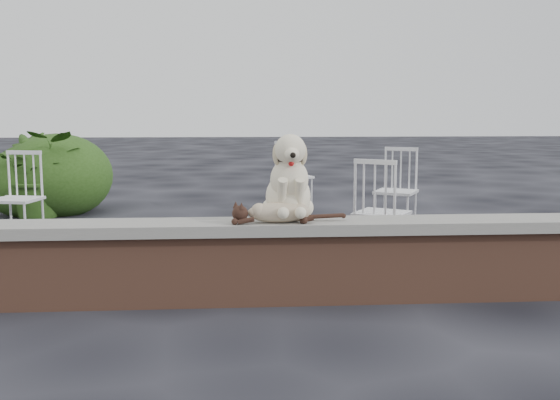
{
  "coord_description": "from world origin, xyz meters",
  "views": [
    {
      "loc": [
        0.26,
        -4.4,
        1.34
      ],
      "look_at": [
        0.59,
        0.2,
        0.7
      ],
      "focal_mm": 40.83,
      "sensor_mm": 36.0,
      "label": 1
    }
  ],
  "objects": [
    {
      "name": "capstone",
      "position": [
        0.0,
        0.0,
        0.54
      ],
      "size": [
        6.2,
        0.4,
        0.08
      ],
      "primitive_type": "cube",
      "color": "slate",
      "rests_on": "brick_wall"
    },
    {
      "name": "dog",
      "position": [
        0.64,
        0.08,
        0.89
      ],
      "size": [
        0.42,
        0.54,
        0.62
      ],
      "primitive_type": null,
      "rotation": [
        0.0,
        0.0,
        0.02
      ],
      "color": "beige",
      "rests_on": "capstone"
    },
    {
      "name": "potted_plant_b",
      "position": [
        -2.42,
        4.03,
        0.54
      ],
      "size": [
        0.76,
        0.76,
        1.07
      ],
      "primitive_type": "imported",
      "rotation": [
        0.0,
        0.0,
        -0.32
      ],
      "color": "#224313",
      "rests_on": "ground"
    },
    {
      "name": "chair_d",
      "position": [
        2.06,
        2.57,
        0.47
      ],
      "size": [
        0.76,
        0.76,
        0.94
      ],
      "primitive_type": null,
      "rotation": [
        0.0,
        0.0,
        -0.51
      ],
      "color": "white",
      "rests_on": "ground"
    },
    {
      "name": "cat",
      "position": [
        0.56,
        -0.07,
        0.66
      ],
      "size": [
        0.95,
        0.25,
        0.16
      ],
      "primitive_type": null,
      "rotation": [
        0.0,
        0.0,
        0.02
      ],
      "color": "tan",
      "rests_on": "capstone"
    },
    {
      "name": "chair_c",
      "position": [
        1.55,
        1.06,
        0.47
      ],
      "size": [
        0.78,
        0.78,
        0.94
      ],
      "primitive_type": null,
      "rotation": [
        0.0,
        0.0,
        2.56
      ],
      "color": "white",
      "rests_on": "ground"
    },
    {
      "name": "brick_wall",
      "position": [
        0.0,
        0.0,
        0.25
      ],
      "size": [
        6.0,
        0.3,
        0.5
      ],
      "primitive_type": "cube",
      "color": "brown",
      "rests_on": "ground"
    },
    {
      "name": "potted_plant_a",
      "position": [
        -2.2,
        3.81,
        0.56
      ],
      "size": [
        1.15,
        1.05,
        1.11
      ],
      "primitive_type": "imported",
      "rotation": [
        0.0,
        0.0,
        0.2
      ],
      "color": "#224313",
      "rests_on": "ground"
    },
    {
      "name": "chair_b",
      "position": [
        -1.97,
        2.21,
        0.47
      ],
      "size": [
        0.66,
        0.66,
        0.94
      ],
      "primitive_type": null,
      "rotation": [
        0.0,
        0.0,
        -0.2
      ],
      "color": "white",
      "rests_on": "ground"
    },
    {
      "name": "shrubbery",
      "position": [
        -2.19,
        4.21,
        0.45
      ],
      "size": [
        1.67,
        1.58,
        1.12
      ],
      "color": "#224313",
      "rests_on": "ground"
    },
    {
      "name": "chair_e",
      "position": [
        1.07,
        4.32,
        0.47
      ],
      "size": [
        0.74,
        0.74,
        0.94
      ],
      "primitive_type": null,
      "rotation": [
        0.0,
        0.0,
        1.98
      ],
      "color": "white",
      "rests_on": "ground"
    },
    {
      "name": "ground",
      "position": [
        0.0,
        0.0,
        0.0
      ],
      "size": [
        60.0,
        60.0,
        0.0
      ],
      "primitive_type": "plane",
      "color": "black",
      "rests_on": "ground"
    }
  ]
}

